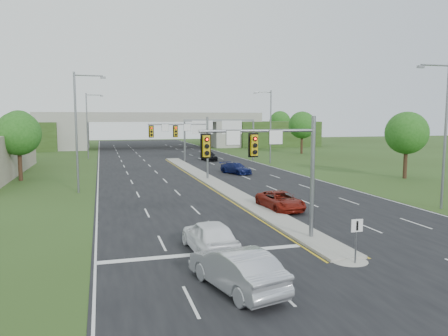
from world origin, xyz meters
name	(u,v)px	position (x,y,z in m)	size (l,w,h in m)	color
ground	(311,239)	(0.00, 0.00, 0.00)	(240.00, 240.00, 0.00)	#2A4017
road	(190,170)	(0.00, 35.00, 0.01)	(24.00, 160.00, 0.02)	black
median	(212,181)	(0.00, 23.00, 0.10)	(2.00, 54.00, 0.16)	gray
median_nose	(349,259)	(0.00, -4.00, 0.10)	(2.00, 2.00, 0.16)	gray
lane_markings	(195,175)	(-0.60, 28.91, 0.02)	(23.72, 160.00, 0.01)	gold
signal_mast_near	(276,158)	(-2.26, -0.07, 4.73)	(6.62, 0.60, 7.00)	slate
signal_mast_far	(187,138)	(-2.26, 24.93, 4.73)	(6.62, 0.60, 7.00)	slate
keep_right_sign	(356,233)	(0.00, -4.53, 1.52)	(0.60, 0.13, 2.20)	slate
sign_gantry	(219,128)	(6.68, 44.92, 5.24)	(11.58, 0.44, 6.67)	slate
overpass	(152,132)	(0.00, 80.00, 3.55)	(80.00, 14.00, 8.10)	gray
lightpole_l_mid	(78,127)	(-13.30, 20.00, 6.10)	(2.85, 0.25, 11.00)	slate
lightpole_l_far	(88,123)	(-13.30, 55.00, 6.10)	(2.85, 0.25, 11.00)	slate
lightpole_r_near	(443,128)	(13.30, 5.00, 6.10)	(2.85, 0.25, 11.00)	slate
lightpole_r_far	(269,123)	(13.30, 40.00, 6.10)	(2.85, 0.25, 11.00)	slate
tree_l_near	(18,134)	(-20.00, 30.00, 5.18)	(4.80, 4.80, 7.60)	#382316
tree_l_mid	(19,126)	(-24.00, 55.00, 5.51)	(5.20, 5.20, 8.12)	#382316
tree_r_near	(407,133)	(22.00, 20.00, 5.18)	(4.80, 4.80, 7.60)	#382316
tree_r_mid	(302,125)	(26.00, 55.00, 5.51)	(5.20, 5.20, 8.12)	#382316
tree_back_b	(47,123)	(-24.00, 94.00, 5.51)	(5.60, 5.60, 8.32)	#382316
tree_back_c	(233,123)	(24.00, 94.00, 5.51)	(5.60, 5.60, 8.32)	#382316
tree_back_d	(280,122)	(38.00, 94.00, 5.84)	(6.00, 6.00, 8.85)	#382316
car_white	(210,236)	(-6.14, -0.83, 0.88)	(2.02, 5.03, 1.71)	white
car_silver	(236,269)	(-6.30, -5.83, 0.87)	(1.80, 5.16, 1.70)	#B6B8BE
car_far_a	(280,201)	(1.50, 7.93, 0.71)	(2.27, 4.93, 1.37)	maroon
car_far_b	(236,168)	(4.62, 29.14, 0.70)	(1.91, 4.70, 1.36)	#0B1345
car_far_c	(209,156)	(5.39, 46.31, 0.78)	(1.80, 4.47, 1.52)	black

